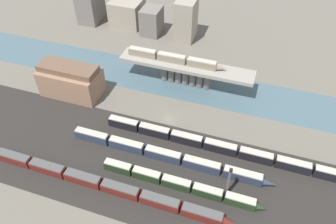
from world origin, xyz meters
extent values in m
plane|color=#666056|center=(0.00, 0.00, 0.00)|extent=(400.00, 400.00, 0.00)
cube|color=#282623|center=(0.00, -24.00, 0.00)|extent=(280.00, 42.00, 0.01)
cube|color=#47606B|center=(0.00, 23.41, 0.00)|extent=(320.00, 22.24, 0.01)
cube|color=gray|center=(0.00, 23.41, 9.49)|extent=(57.05, 9.35, 1.55)
cylinder|color=slate|center=(-9.53, 23.41, 4.36)|extent=(3.10, 3.10, 8.72)
cylinder|color=slate|center=(-6.35, 23.41, 4.36)|extent=(3.10, 3.10, 8.72)
cylinder|color=slate|center=(-3.18, 23.41, 4.36)|extent=(3.10, 3.10, 8.72)
cylinder|color=slate|center=(0.00, 23.41, 4.36)|extent=(3.10, 3.10, 8.72)
cylinder|color=slate|center=(3.18, 23.41, 4.36)|extent=(3.10, 3.10, 8.72)
cylinder|color=slate|center=(6.35, 23.41, 4.36)|extent=(3.10, 3.10, 8.72)
cylinder|color=slate|center=(9.53, 23.41, 4.36)|extent=(3.10, 3.10, 8.72)
cube|color=gray|center=(-19.33, 23.41, 11.77)|extent=(12.14, 2.71, 3.01)
cube|color=#B7B2A3|center=(-19.33, 23.41, 13.47)|extent=(11.65, 2.49, 0.40)
cube|color=gray|center=(-6.31, 23.41, 11.77)|extent=(12.14, 2.71, 3.01)
cube|color=#B7B2A3|center=(-6.31, 23.41, 13.47)|extent=(11.65, 2.49, 0.40)
cube|color=gray|center=(6.70, 23.41, 11.77)|extent=(12.14, 2.71, 3.01)
cube|color=#B7B2A3|center=(6.70, 23.41, 13.47)|extent=(11.65, 2.49, 0.40)
cone|color=gray|center=(14.89, 23.41, 11.62)|extent=(4.25, 2.43, 2.43)
cube|color=#5B1E19|center=(-43.00, -36.08, 1.58)|extent=(12.42, 3.13, 3.16)
cube|color=#4C4C4C|center=(-43.00, -36.08, 3.36)|extent=(11.93, 2.88, 0.40)
cube|color=#5B1E19|center=(-29.89, -36.08, 1.58)|extent=(12.42, 3.13, 3.16)
cube|color=#4C4C4C|center=(-29.89, -36.08, 3.36)|extent=(11.93, 2.88, 0.40)
cube|color=#5B1E19|center=(-16.78, -36.08, 1.58)|extent=(12.42, 3.13, 3.16)
cube|color=#4C4C4C|center=(-16.78, -36.08, 3.36)|extent=(11.93, 2.88, 0.40)
cube|color=#5B1E19|center=(-3.67, -36.08, 1.58)|extent=(12.42, 3.13, 3.16)
cube|color=#4C4C4C|center=(-3.67, -36.08, 3.36)|extent=(11.93, 2.88, 0.40)
cube|color=#5B1E19|center=(9.44, -36.08, 1.58)|extent=(12.42, 3.13, 3.16)
cube|color=#4C4C4C|center=(9.44, -36.08, 3.36)|extent=(11.93, 2.88, 0.40)
cube|color=#5B1E19|center=(22.55, -36.08, 1.58)|extent=(12.42, 3.13, 3.16)
cube|color=#4C4C4C|center=(22.55, -36.08, 3.36)|extent=(11.93, 2.88, 0.40)
cone|color=#5B1E19|center=(30.94, -36.08, 1.42)|extent=(4.35, 2.82, 2.82)
cube|color=#23381E|center=(-7.98, -28.31, 1.62)|extent=(9.46, 2.68, 3.23)
cube|color=#B7B2A3|center=(-7.98, -28.31, 3.43)|extent=(9.08, 2.46, 0.40)
cube|color=#23381E|center=(2.12, -28.31, 1.62)|extent=(9.46, 2.68, 3.23)
cube|color=#B7B2A3|center=(2.12, -28.31, 3.43)|extent=(9.08, 2.46, 0.40)
cube|color=#23381E|center=(12.22, -28.31, 1.62)|extent=(9.46, 2.68, 3.23)
cube|color=#B7B2A3|center=(12.22, -28.31, 3.43)|extent=(9.08, 2.46, 0.40)
cube|color=#23381E|center=(22.32, -28.31, 1.62)|extent=(9.46, 2.68, 3.23)
cube|color=#B7B2A3|center=(22.32, -28.31, 3.43)|extent=(9.08, 2.46, 0.40)
cube|color=#23381E|center=(32.41, -28.31, 1.62)|extent=(9.46, 2.68, 3.23)
cube|color=#B7B2A3|center=(32.41, -28.31, 3.43)|extent=(9.08, 2.46, 0.40)
cone|color=#23381E|center=(38.80, -28.31, 1.45)|extent=(3.31, 2.41, 2.41)
cube|color=#2D384C|center=(-22.69, -18.88, 1.78)|extent=(12.73, 2.75, 3.55)
cube|color=#B7B2A3|center=(-22.69, -18.88, 3.75)|extent=(12.22, 2.53, 0.40)
cube|color=#2D384C|center=(-9.11, -18.88, 1.78)|extent=(12.73, 2.75, 3.55)
cube|color=#B7B2A3|center=(-9.11, -18.88, 3.75)|extent=(12.22, 2.53, 0.40)
cube|color=#2D384C|center=(4.47, -18.88, 1.78)|extent=(12.73, 2.75, 3.55)
cube|color=#B7B2A3|center=(4.47, -18.88, 3.75)|extent=(12.22, 2.53, 0.40)
cube|color=#2D384C|center=(18.06, -18.88, 1.78)|extent=(12.73, 2.75, 3.55)
cube|color=#B7B2A3|center=(18.06, -18.88, 3.75)|extent=(12.22, 2.53, 0.40)
cube|color=#2D384C|center=(31.64, -18.88, 1.78)|extent=(12.73, 2.75, 3.55)
cube|color=#B7B2A3|center=(31.64, -18.88, 3.75)|extent=(12.22, 2.53, 0.40)
cone|color=#2D384C|center=(40.23, -18.88, 1.60)|extent=(4.46, 2.48, 2.48)
cube|color=black|center=(-14.46, -9.30, 1.76)|extent=(11.60, 2.74, 3.52)
cube|color=#B7B2A3|center=(-14.46, -9.30, 3.72)|extent=(11.14, 2.52, 0.40)
cube|color=black|center=(-2.20, -9.30, 1.76)|extent=(11.60, 2.74, 3.52)
cube|color=#B7B2A3|center=(-2.20, -9.30, 3.72)|extent=(11.14, 2.52, 0.40)
cube|color=black|center=(10.06, -9.30, 1.76)|extent=(11.60, 2.74, 3.52)
cube|color=#B7B2A3|center=(10.06, -9.30, 3.72)|extent=(11.14, 2.52, 0.40)
cube|color=black|center=(22.31, -9.30, 1.76)|extent=(11.60, 2.74, 3.52)
cube|color=#B7B2A3|center=(22.31, -9.30, 3.72)|extent=(11.14, 2.52, 0.40)
cube|color=black|center=(34.57, -9.30, 1.76)|extent=(11.60, 2.74, 3.52)
cube|color=#B7B2A3|center=(34.57, -9.30, 3.72)|extent=(11.14, 2.52, 0.40)
cube|color=black|center=(46.83, -9.30, 1.76)|extent=(11.60, 2.74, 3.52)
cube|color=#B7B2A3|center=(46.83, -9.30, 3.72)|extent=(11.14, 2.52, 0.40)
cube|color=black|center=(59.09, -9.30, 1.76)|extent=(11.60, 2.74, 3.52)
cube|color=#B7B2A3|center=(59.09, -9.30, 3.72)|extent=(11.14, 2.52, 0.40)
cube|color=#937056|center=(-43.05, 2.54, 5.66)|extent=(24.50, 12.69, 11.32)
cube|color=brown|center=(-43.05, 2.54, 12.56)|extent=(24.01, 8.88, 2.48)
cylinder|color=#4C4C51|center=(27.80, -26.20, 6.03)|extent=(1.00, 1.00, 12.07)
cube|color=black|center=(27.80, -26.20, 12.67)|extent=(1.00, 0.70, 1.20)
cube|color=slate|center=(-65.71, 61.82, 10.87)|extent=(10.82, 14.50, 21.75)
cube|color=gray|center=(-45.03, 64.55, 6.79)|extent=(16.39, 15.11, 13.59)
cube|color=slate|center=(-28.98, 59.41, 6.95)|extent=(9.70, 11.81, 13.89)
cube|color=gray|center=(-10.76, 59.88, 10.41)|extent=(9.55, 12.43, 20.82)
camera|label=1|loc=(28.61, -85.72, 89.36)|focal=35.00mm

